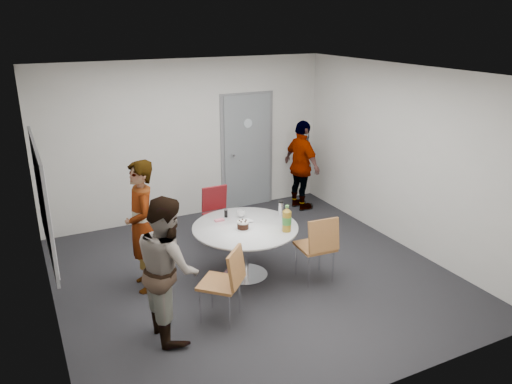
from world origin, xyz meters
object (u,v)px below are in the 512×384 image
table (248,233)px  person_right (302,166)px  chair_near_left (227,278)px  chair_far (217,209)px  person_left (168,268)px  door (247,152)px  whiteboard (43,198)px  person_main (142,226)px  chair_near_right (319,243)px

table → person_right: person_right is taller
table → chair_near_left: bearing=-128.5°
chair_far → person_left: 2.42m
door → whiteboard: (-3.56, -2.28, 0.42)m
chair_near_left → person_right: size_ratio=0.56×
person_left → person_right: person_right is taller
person_main → person_right: (3.27, 1.53, -0.04)m
door → person_right: size_ratio=1.30×
door → table: (-1.15, -2.46, -0.39)m
whiteboard → chair_near_right: bearing=-13.2°
chair_near_right → person_main: (-2.06, 0.89, 0.28)m
door → table: bearing=-115.1°
door → person_main: door is taller
chair_far → person_right: size_ratio=0.54×
whiteboard → person_right: bearing=21.1°
chair_near_left → person_main: bearing=72.8°
table → whiteboard: bearing=175.7°
table → person_main: 1.38m
chair_far → person_right: 2.03m
chair_near_right → chair_far: 1.90m
table → person_left: 1.54m
person_main → table: bearing=79.2°
table → chair_near_left: 1.08m
whiteboard → chair_far: 2.81m
whiteboard → table: (2.41, -0.18, -0.82)m
chair_near_left → chair_near_right: size_ratio=0.97×
chair_far → person_right: (1.91, 0.66, 0.27)m
door → chair_near_left: bearing=-118.9°
door → table: door is taller
table → chair_near_left: size_ratio=1.54×
chair_near_right → person_main: bearing=161.0°
door → whiteboard: 4.25m
whiteboard → person_main: size_ratio=1.12×
door → person_right: bearing=-37.0°
whiteboard → person_left: (1.08, -0.96, -0.65)m
table → chair_far: size_ratio=1.58×
person_left → person_right: 4.20m
table → person_main: (-1.32, 0.33, 0.22)m
whiteboard → chair_near_right: whiteboard is taller
chair_near_left → person_right: person_right is taller
chair_near_left → chair_far: bearing=24.4°
chair_far → person_main: person_main is taller
chair_near_right → chair_far: (-0.70, 1.76, -0.03)m
person_right → chair_far: bearing=104.3°
whiteboard → person_main: 1.25m
door → person_left: size_ratio=1.32×
table → person_left: (-1.32, -0.78, 0.17)m
person_right → chair_near_right: bearing=148.7°
table → chair_near_left: table is taller
door → person_left: bearing=-127.4°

